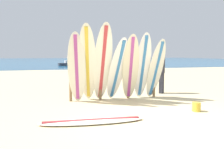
# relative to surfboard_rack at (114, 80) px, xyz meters

# --- Properties ---
(ground_plane) EXTENTS (120.00, 120.00, 0.00)m
(ground_plane) POSITION_rel_surfboard_rack_xyz_m (0.44, -2.68, -0.65)
(ground_plane) COLOR #D3BC8C
(ocean_water) EXTENTS (120.00, 80.00, 0.01)m
(ocean_water) POSITION_rel_surfboard_rack_xyz_m (0.44, 55.32, -0.64)
(ocean_water) COLOR #1E5984
(ocean_water) RESTS_ON ground
(surfboard_rack) EXTENTS (2.97, 0.09, 1.03)m
(surfboard_rack) POSITION_rel_surfboard_rack_xyz_m (0.00, 0.00, 0.00)
(surfboard_rack) COLOR olive
(surfboard_rack) RESTS_ON ground
(surfboard_leaning_far_left) EXTENTS (0.66, 0.78, 2.14)m
(surfboard_leaning_far_left) POSITION_rel_surfboard_rack_xyz_m (-1.27, -0.33, 0.42)
(surfboard_leaning_far_left) COLOR silver
(surfboard_leaning_far_left) RESTS_ON ground
(surfboard_leaning_left) EXTENTS (0.77, 1.28, 2.37)m
(surfboard_leaning_left) POSITION_rel_surfboard_rack_xyz_m (-0.94, -0.31, 0.54)
(surfboard_leaning_left) COLOR white
(surfboard_leaning_left) RESTS_ON ground
(surfboard_leaning_center_left) EXTENTS (0.58, 1.04, 2.41)m
(surfboard_leaning_center_left) POSITION_rel_surfboard_rack_xyz_m (-0.47, -0.35, 0.56)
(surfboard_leaning_center_left) COLOR white
(surfboard_leaning_center_left) RESTS_ON ground
(surfboard_leaning_center) EXTENTS (0.72, 1.09, 1.99)m
(surfboard_leaning_center) POSITION_rel_surfboard_rack_xyz_m (0.00, -0.33, 0.35)
(surfboard_leaning_center) COLOR white
(surfboard_leaning_center) RESTS_ON ground
(surfboard_leaning_center_right) EXTENTS (0.66, 0.99, 2.09)m
(surfboard_leaning_center_right) POSITION_rel_surfboard_rack_xyz_m (0.41, -0.43, 0.40)
(surfboard_leaning_center_right) COLOR beige
(surfboard_leaning_center_right) RESTS_ON ground
(surfboard_leaning_right) EXTENTS (0.57, 0.87, 2.17)m
(surfboard_leaning_right) POSITION_rel_surfboard_rack_xyz_m (0.89, -0.26, 0.44)
(surfboard_leaning_right) COLOR white
(surfboard_leaning_right) RESTS_ON ground
(surfboard_leaning_far_right) EXTENTS (0.68, 0.86, 1.98)m
(surfboard_leaning_far_right) POSITION_rel_surfboard_rack_xyz_m (1.36, -0.27, 0.35)
(surfboard_leaning_far_right) COLOR white
(surfboard_leaning_far_right) RESTS_ON ground
(surfboard_lying_on_sand) EXTENTS (2.31, 0.64, 0.08)m
(surfboard_lying_on_sand) POSITION_rel_surfboard_rack_xyz_m (-1.17, -2.39, -0.61)
(surfboard_lying_on_sand) COLOR white
(surfboard_lying_on_sand) RESTS_ON ground
(beachgoer_standing) EXTENTS (0.30, 0.31, 1.64)m
(beachgoer_standing) POSITION_rel_surfboard_rack_xyz_m (2.04, 0.60, 0.26)
(beachgoer_standing) COLOR #26262D
(beachgoer_standing) RESTS_ON ground
(small_boat_offshore) EXTENTS (2.87, 1.49, 0.71)m
(small_boat_offshore) POSITION_rel_surfboard_rack_xyz_m (0.21, 24.06, -0.39)
(small_boat_offshore) COLOR #333842
(small_boat_offshore) RESTS_ON ocean_water
(sand_bucket) EXTENTS (0.21, 0.21, 0.24)m
(sand_bucket) POSITION_rel_surfboard_rack_xyz_m (1.62, -2.14, -0.53)
(sand_bucket) COLOR gold
(sand_bucket) RESTS_ON ground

